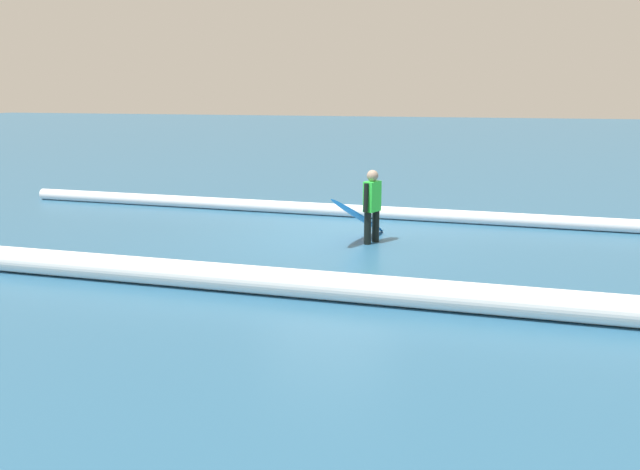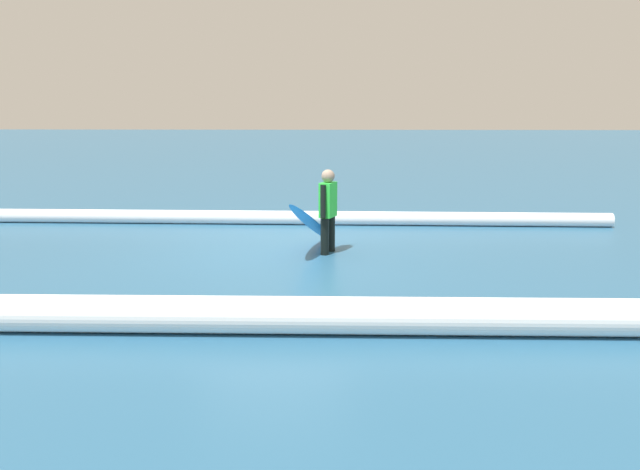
% 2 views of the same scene
% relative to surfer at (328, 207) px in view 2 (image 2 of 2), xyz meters
% --- Properties ---
extents(ground_plane, '(131.42, 131.42, 0.00)m').
position_rel_surfer_xyz_m(ground_plane, '(0.94, -0.14, -0.78)').
color(ground_plane, '#295C80').
extents(surfer, '(0.31, 0.54, 1.41)m').
position_rel_surfer_xyz_m(surfer, '(0.00, 0.00, 0.00)').
color(surfer, black).
rests_on(surfer, ground_plane).
extents(surfboard, '(0.82, 2.08, 1.00)m').
position_rel_surfer_xyz_m(surfboard, '(0.28, -0.11, -0.30)').
color(surfboard, '#268CE5').
rests_on(surfboard, ground_plane).
extents(wave_crest_foreground, '(15.52, 0.45, 0.29)m').
position_rel_surfer_xyz_m(wave_crest_foreground, '(1.92, -2.52, -0.64)').
color(wave_crest_foreground, white).
rests_on(wave_crest_foreground, ground_plane).
extents(wave_crest_midground, '(20.84, 0.61, 0.41)m').
position_rel_surfer_xyz_m(wave_crest_midground, '(1.59, 3.67, -0.58)').
color(wave_crest_midground, white).
rests_on(wave_crest_midground, ground_plane).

